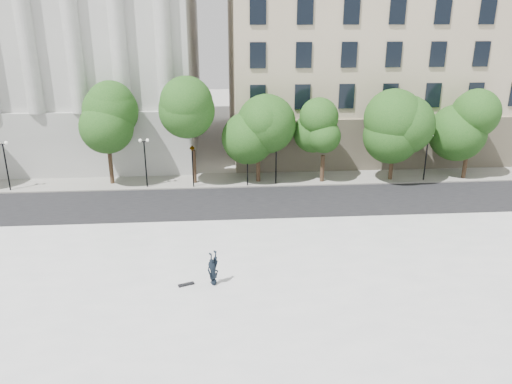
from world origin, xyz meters
TOP-DOWN VIEW (x-y plane):
  - ground at (0.00, 0.00)m, footprint 160.00×160.00m
  - plaza at (0.00, 3.00)m, footprint 44.00×22.00m
  - street at (0.00, 18.00)m, footprint 60.00×8.00m
  - far_sidewalk at (0.00, 24.00)m, footprint 60.00×4.00m
  - building_west at (-17.00, 38.57)m, footprint 31.50×27.65m
  - building_east at (20.00, 38.91)m, footprint 36.00×26.15m
  - traffic_light_west at (-1.80, 22.30)m, footprint 0.41×1.91m
  - traffic_light_east at (2.84, 22.30)m, footprint 0.94×1.62m
  - person_lying at (0.01, 5.25)m, footprint 1.82×1.91m
  - skateboard at (-1.46, 5.27)m, footprint 0.89×0.51m
  - street_trees at (4.33, 23.26)m, footprint 48.22×5.03m
  - lamp_posts at (0.20, 22.60)m, footprint 36.62×0.28m

SIDE VIEW (x-z plane):
  - ground at x=0.00m, z-range 0.00..0.00m
  - street at x=0.00m, z-range 0.00..0.02m
  - far_sidewalk at x=0.00m, z-range 0.00..0.12m
  - plaza at x=0.00m, z-range 0.00..0.45m
  - skateboard at x=-1.46m, z-range 0.45..0.54m
  - person_lying at x=0.01m, z-range 0.45..0.98m
  - lamp_posts at x=0.20m, z-range 0.79..5.12m
  - traffic_light_east at x=2.84m, z-range 1.56..5.71m
  - traffic_light_west at x=-1.80m, z-range 1.63..5.90m
  - street_trees at x=4.33m, z-range 1.26..9.02m
  - building_east at x=20.00m, z-range -0.36..22.64m
  - building_west at x=-17.00m, z-range 0.09..25.69m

